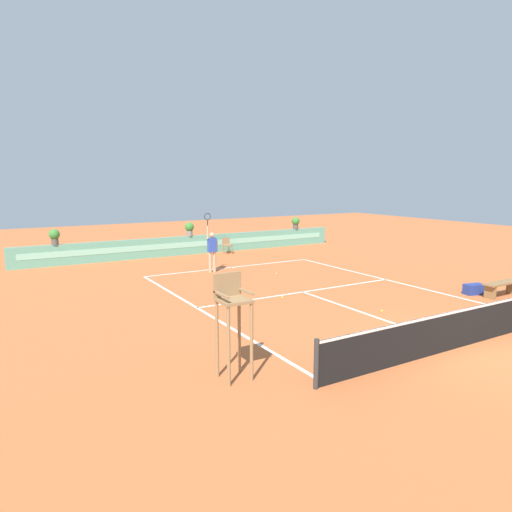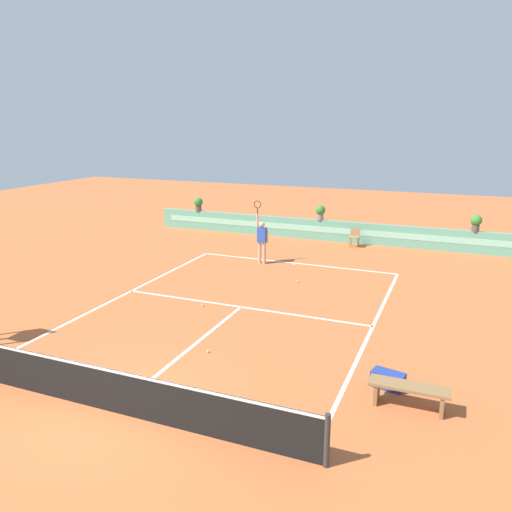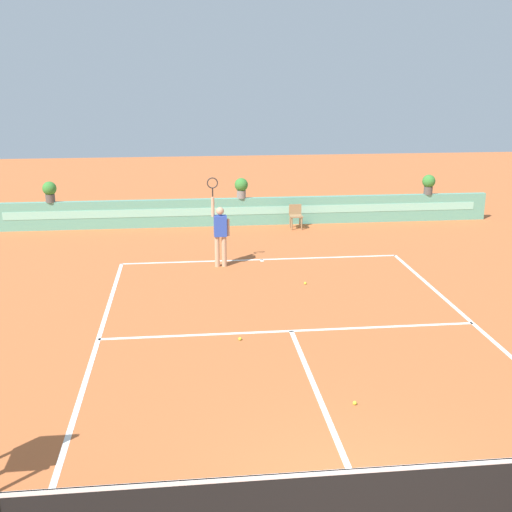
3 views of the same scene
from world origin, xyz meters
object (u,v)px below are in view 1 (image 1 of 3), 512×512
(umpire_chair, at_px, (232,314))
(tennis_ball_near_baseline, at_px, (382,311))
(potted_plant_centre, at_px, (189,228))
(tennis_player, at_px, (212,248))
(ball_kid_chair, at_px, (227,245))
(bench_courtside, at_px, (502,286))
(gear_bag, at_px, (474,289))
(tennis_ball_mid_court, at_px, (282,297))
(tennis_ball_by_sideline, at_px, (277,274))
(potted_plant_far_right, at_px, (296,222))
(potted_plant_far_left, at_px, (54,236))

(umpire_chair, bearing_deg, tennis_ball_near_baseline, 16.97)
(potted_plant_centre, bearing_deg, tennis_player, -101.77)
(ball_kid_chair, bearing_deg, bench_courtside, -73.95)
(bench_courtside, bearing_deg, umpire_chair, -174.14)
(gear_bag, height_order, tennis_ball_mid_court, gear_bag)
(gear_bag, xyz_separation_m, tennis_player, (-6.24, 8.26, 0.87))
(tennis_player, bearing_deg, tennis_ball_mid_court, -88.95)
(ball_kid_chair, height_order, tennis_ball_by_sideline, ball_kid_chair)
(bench_courtside, relative_size, potted_plant_far_right, 2.21)
(bench_courtside, height_order, potted_plant_far_right, potted_plant_far_right)
(tennis_ball_mid_court, bearing_deg, gear_bag, -25.63)
(bench_courtside, distance_m, tennis_ball_near_baseline, 5.01)
(bench_courtside, height_order, tennis_ball_by_sideline, bench_courtside)
(tennis_ball_mid_court, xyz_separation_m, potted_plant_centre, (0.95, 10.36, 1.38))
(tennis_ball_near_baseline, xyz_separation_m, tennis_ball_by_sideline, (0.33, 6.35, 0.00))
(umpire_chair, bearing_deg, gear_bag, 9.80)
(gear_bag, bearing_deg, tennis_player, 127.05)
(tennis_ball_near_baseline, relative_size, tennis_ball_by_sideline, 1.00)
(tennis_ball_near_baseline, distance_m, potted_plant_far_right, 14.72)
(tennis_ball_by_sideline, bearing_deg, gear_bag, -57.28)
(tennis_ball_by_sideline, height_order, potted_plant_centre, potted_plant_centre)
(bench_courtside, xyz_separation_m, tennis_ball_near_baseline, (-4.94, 0.73, -0.34))
(bench_courtside, height_order, potted_plant_far_left, potted_plant_far_left)
(potted_plant_far_left, bearing_deg, tennis_player, -41.78)
(potted_plant_far_right, bearing_deg, bench_courtside, -95.25)
(gear_bag, height_order, tennis_player, tennis_player)
(tennis_ball_mid_court, bearing_deg, umpire_chair, -132.69)
(umpire_chair, xyz_separation_m, tennis_player, (4.30, 10.08, -0.29))
(bench_courtside, distance_m, tennis_ball_by_sideline, 8.46)
(tennis_ball_by_sideline, relative_size, potted_plant_centre, 0.09)
(tennis_ball_mid_court, bearing_deg, potted_plant_centre, 84.74)
(gear_bag, bearing_deg, potted_plant_far_right, 82.35)
(potted_plant_far_right, height_order, potted_plant_centre, same)
(umpire_chair, relative_size, tennis_ball_by_sideline, 31.47)
(potted_plant_far_right, bearing_deg, tennis_ball_by_sideline, -130.46)
(tennis_ball_by_sideline, bearing_deg, bench_courtside, -56.93)
(bench_courtside, bearing_deg, tennis_ball_mid_court, 151.33)
(ball_kid_chair, relative_size, tennis_ball_mid_court, 12.50)
(gear_bag, distance_m, tennis_ball_by_sideline, 7.60)
(bench_courtside, bearing_deg, gear_bag, 126.25)
(ball_kid_chair, xyz_separation_m, bench_courtside, (3.82, -13.26, -0.10))
(gear_bag, relative_size, tennis_player, 0.27)
(gear_bag, xyz_separation_m, tennis_ball_mid_court, (-6.14, 2.95, -0.15))
(umpire_chair, xyz_separation_m, tennis_ball_by_sideline, (6.43, 8.21, -1.31))
(ball_kid_chair, relative_size, potted_plant_far_right, 1.17)
(umpire_chair, height_order, bench_courtside, umpire_chair)
(umpire_chair, distance_m, potted_plant_far_left, 15.19)
(ball_kid_chair, distance_m, tennis_ball_near_baseline, 12.59)
(tennis_ball_near_baseline, distance_m, tennis_ball_by_sideline, 6.36)
(tennis_ball_near_baseline, height_order, potted_plant_far_left, potted_plant_far_left)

